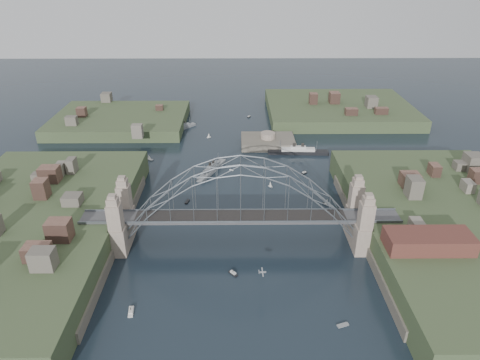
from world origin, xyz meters
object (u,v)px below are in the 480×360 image
at_px(wharf_shed, 429,241).
at_px(ocean_liner, 298,152).
at_px(naval_cruiser_far, 183,128).
at_px(bridge, 241,203).
at_px(fort_island, 268,146).
at_px(naval_cruiser_near, 212,170).

bearing_deg(wharf_shed, ocean_liner, 105.38).
distance_m(wharf_shed, naval_cruiser_far, 124.81).
xyz_separation_m(bridge, fort_island, (12.00, 70.00, -12.66)).
bearing_deg(fort_island, naval_cruiser_near, -130.83).
relative_size(fort_island, wharf_shed, 1.10).
xyz_separation_m(naval_cruiser_near, naval_cruiser_far, (-15.50, 44.74, -0.11)).
bearing_deg(bridge, naval_cruiser_far, 105.99).
xyz_separation_m(wharf_shed, ocean_liner, (-20.55, 74.71, -9.09)).
distance_m(fort_island, ocean_liner, 14.80).
relative_size(fort_island, ocean_liner, 0.91).
bearing_deg(ocean_liner, fort_island, 140.94).
relative_size(bridge, naval_cruiser_far, 6.79).
distance_m(naval_cruiser_near, naval_cruiser_far, 47.35).
height_order(fort_island, wharf_shed, wharf_shed).
bearing_deg(naval_cruiser_near, naval_cruiser_far, 109.11).
bearing_deg(bridge, naval_cruiser_near, 102.74).
distance_m(bridge, fort_island, 72.14).
bearing_deg(fort_island, naval_cruiser_far, 152.91).
relative_size(wharf_shed, naval_cruiser_far, 1.62).
xyz_separation_m(fort_island, naval_cruiser_near, (-22.06, -25.53, 1.22)).
bearing_deg(naval_cruiser_near, ocean_liner, 25.84).
xyz_separation_m(wharf_shed, naval_cruiser_near, (-54.06, 58.47, -9.12)).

